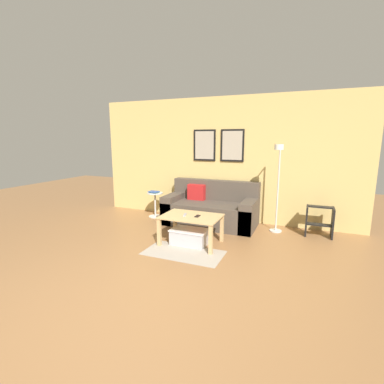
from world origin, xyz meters
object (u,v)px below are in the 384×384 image
storage_bin (189,237)px  book_stack (154,192)px  couch (211,209)px  step_stool (319,220)px  coffee_table (191,221)px  remote_control (185,215)px  side_table (155,202)px  floor_lamp (278,179)px  cell_phone (197,216)px

storage_bin → book_stack: bearing=138.4°
couch → step_stool: couch is taller
coffee_table → remote_control: 0.14m
storage_bin → side_table: size_ratio=1.10×
floor_lamp → cell_phone: floor_lamp is taller
storage_bin → book_stack: 1.87m
coffee_table → floor_lamp: bearing=41.1°
couch → coffee_table: bearing=-87.1°
storage_bin → cell_phone: 0.37m
side_table → coffee_table: bearing=-40.8°
cell_phone → storage_bin: bearing=-156.8°
couch → cell_phone: (0.16, -1.14, 0.18)m
coffee_table → storage_bin: (-0.01, -0.05, -0.26)m
storage_bin → floor_lamp: bearing=42.0°
side_table → book_stack: (-0.01, -0.02, 0.24)m
remote_control → couch: bearing=72.0°
side_table → book_stack: 0.24m
coffee_table → storage_bin: coffee_table is taller
book_stack → cell_phone: (1.48, -1.15, -0.08)m
storage_bin → step_stool: (1.97, 1.26, 0.16)m
book_stack → step_stool: bearing=1.0°
coffee_table → book_stack: size_ratio=4.19×
floor_lamp → couch: bearing=176.4°
side_table → remote_control: 1.74m
couch → storage_bin: couch is taller
couch → storage_bin: size_ratio=3.04×
storage_bin → cell_phone: cell_phone is taller
book_stack → side_table: bearing=52.6°
cell_phone → step_stool: step_stool is taller
floor_lamp → step_stool: floor_lamp is taller
couch → side_table: (-1.30, 0.03, 0.02)m
coffee_table → cell_phone: size_ratio=6.80×
couch → book_stack: couch is taller
storage_bin → book_stack: book_stack is taller
coffee_table → floor_lamp: size_ratio=0.59×
coffee_table → side_table: bearing=139.2°
book_stack → remote_control: size_ratio=1.52×
book_stack → remote_control: bearing=-42.9°
storage_bin → coffee_table: bearing=73.5°
couch → step_stool: (2.01, 0.07, -0.02)m
storage_bin → couch: bearing=92.1°
storage_bin → cell_phone: size_ratio=4.27×
storage_bin → side_table: 1.83m
couch → step_stool: size_ratio=3.44×
coffee_table → side_table: size_ratio=1.75×
couch → coffee_table: (0.06, -1.15, 0.09)m
book_stack → remote_control: (1.27, -1.18, -0.08)m
storage_bin → remote_control: (-0.09, 0.03, 0.36)m
couch → cell_phone: 1.16m
storage_bin → floor_lamp: size_ratio=0.37×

